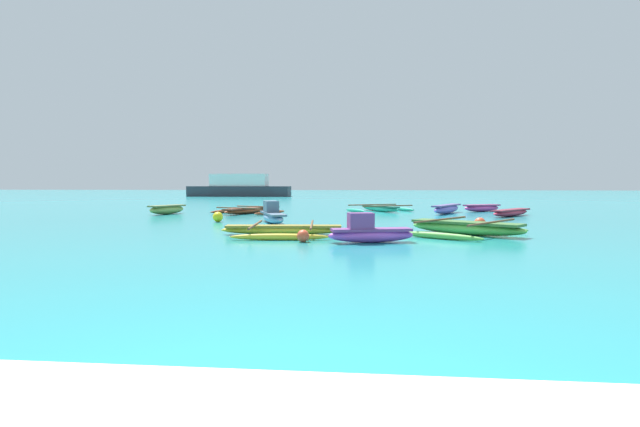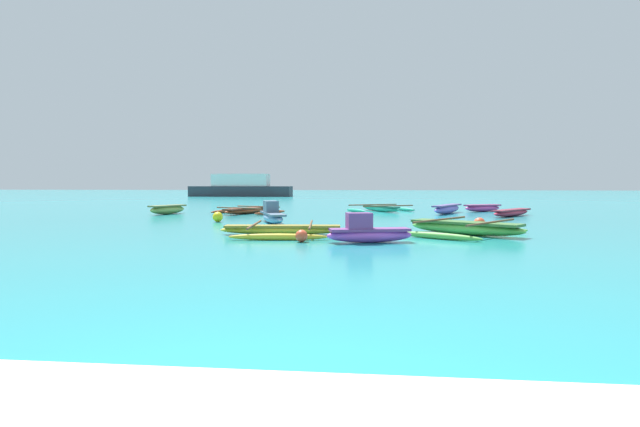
% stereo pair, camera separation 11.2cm
% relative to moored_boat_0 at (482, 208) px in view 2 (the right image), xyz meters
% --- Properties ---
extents(moored_boat_0, '(2.47, 1.74, 0.42)m').
position_rel_moored_boat_0_xyz_m(moored_boat_0, '(0.00, 0.00, 0.00)').
color(moored_boat_0, '#E349A4').
rests_on(moored_boat_0, ground_plane).
extents(moored_boat_1, '(2.23, 3.79, 0.49)m').
position_rel_moored_boat_0_xyz_m(moored_boat_1, '(-2.36, -2.12, 0.04)').
color(moored_boat_1, '#8B6CD5').
rests_on(moored_boat_1, ground_plane).
extents(moored_boat_2, '(2.54, 1.18, 0.84)m').
position_rel_moored_boat_0_xyz_m(moored_boat_2, '(-6.60, -16.21, 0.06)').
color(moored_boat_2, '#B850C8').
rests_on(moored_boat_2, ground_plane).
extents(moored_boat_3, '(3.99, 4.08, 0.38)m').
position_rel_moored_boat_0_xyz_m(moored_boat_3, '(-13.33, -3.24, -0.06)').
color(moored_boat_3, brown).
rests_on(moored_boat_3, ground_plane).
extents(moored_boat_4, '(4.46, 4.67, 0.49)m').
position_rel_moored_boat_0_xyz_m(moored_boat_4, '(-3.46, -13.71, -0.01)').
color(moored_boat_4, '#5EAF45').
rests_on(moored_boat_4, ground_plane).
extents(moored_boat_5, '(2.81, 3.28, 0.36)m').
position_rel_moored_boat_0_xyz_m(moored_boat_5, '(0.56, -4.11, -0.03)').
color(moored_boat_5, '#C9304D').
rests_on(moored_boat_5, ground_plane).
extents(moored_boat_6, '(4.12, 3.71, 0.36)m').
position_rel_moored_boat_0_xyz_m(moored_boat_6, '(-9.39, -14.32, -0.07)').
color(moored_boat_6, gold).
rests_on(moored_boat_6, ground_plane).
extents(moored_boat_7, '(1.83, 3.48, 0.92)m').
position_rel_moored_boat_0_xyz_m(moored_boat_7, '(-10.71, -9.54, 0.09)').
color(moored_boat_7, '#749CC7').
rests_on(moored_boat_7, ground_plane).
extents(moored_boat_8, '(4.19, 3.70, 0.41)m').
position_rel_moored_boat_0_xyz_m(moored_boat_8, '(-6.00, -0.52, -0.05)').
color(moored_boat_8, teal).
rests_on(moored_boat_8, ground_plane).
extents(moored_boat_9, '(1.61, 2.43, 0.49)m').
position_rel_moored_boat_0_xyz_m(moored_boat_9, '(-17.58, -4.26, 0.04)').
color(moored_boat_9, '#90A74F').
rests_on(moored_boat_9, ground_plane).
extents(mooring_buoy_0, '(0.35, 0.35, 0.35)m').
position_rel_moored_boat_0_xyz_m(mooring_buoy_0, '(-8.48, -16.30, -0.06)').
color(mooring_buoy_0, '#E54C2D').
rests_on(mooring_buoy_0, ground_plane).
extents(mooring_buoy_1, '(0.42, 0.42, 0.42)m').
position_rel_moored_boat_0_xyz_m(mooring_buoy_1, '(-2.56, -11.55, -0.02)').
color(mooring_buoy_1, '#E54C2D').
rests_on(mooring_buoy_1, ground_plane).
extents(mooring_buoy_2, '(0.44, 0.44, 0.44)m').
position_rel_moored_boat_0_xyz_m(mooring_buoy_2, '(-13.15, -9.33, -0.01)').
color(mooring_buoy_2, yellow).
rests_on(mooring_buoy_2, ground_plane).
extents(distant_ferry, '(13.07, 2.87, 2.87)m').
position_rel_moored_boat_0_xyz_m(distant_ferry, '(-23.36, 32.46, 0.94)').
color(distant_ferry, '#2D333D').
rests_on(distant_ferry, ground_plane).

